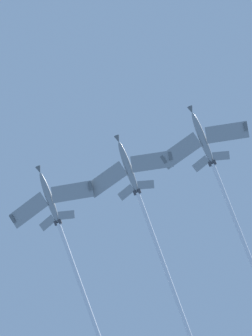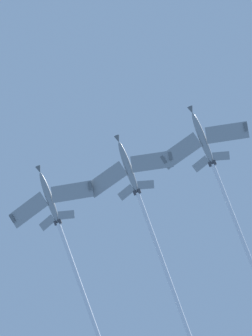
# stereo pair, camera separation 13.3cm
# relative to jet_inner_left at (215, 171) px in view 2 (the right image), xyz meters

# --- Properties ---
(jet_inner_left) EXTENTS (27.46, 33.51, 22.30)m
(jet_inner_left) POSITION_rel_jet_inner_left_xyz_m (0.00, 0.00, 0.00)
(jet_inner_left) COLOR gray
(jet_centre) EXTENTS (30.76, 38.43, 27.05)m
(jet_centre) POSITION_rel_jet_inner_left_xyz_m (-12.92, 11.58, -1.50)
(jet_centre) COLOR gray
(jet_inner_right) EXTENTS (29.22, 35.00, 25.28)m
(jet_inner_right) POSITION_rel_jet_inner_left_xyz_m (-28.99, 20.51, -1.95)
(jet_inner_right) COLOR gray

